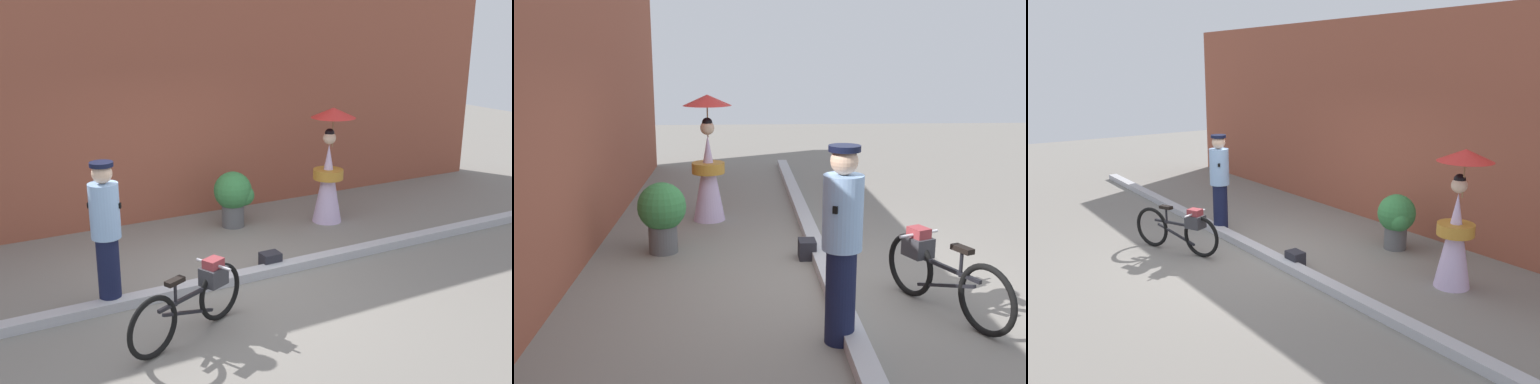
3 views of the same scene
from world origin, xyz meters
The scene contains 8 objects.
ground_plane centered at (0.00, 0.00, 0.00)m, with size 30.00×30.00×0.00m, color gray.
building_wall centered at (0.00, 3.01, 1.89)m, with size 14.00×0.40×3.78m, color brown.
sidewalk_curb centered at (0.00, 0.00, 0.06)m, with size 14.00×0.20×0.12m, color #B2B2B7.
bicycle_near_officer centered at (-0.83, -0.95, 0.40)m, with size 1.55×0.76×0.76m.
person_officer centered at (-1.44, 0.12, 0.93)m, with size 0.35×0.34×1.73m.
person_with_parasol centered at (2.54, 1.43, 0.90)m, with size 0.72×0.72×1.88m.
potted_plant_by_door centered at (1.07, 1.93, 0.52)m, with size 0.62×0.61×0.90m.
backpack_on_pavement centered at (0.73, 0.14, 0.12)m, with size 0.26×0.21×0.23m.
Camera 3 is at (6.50, -4.26, 2.91)m, focal length 36.65 mm.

